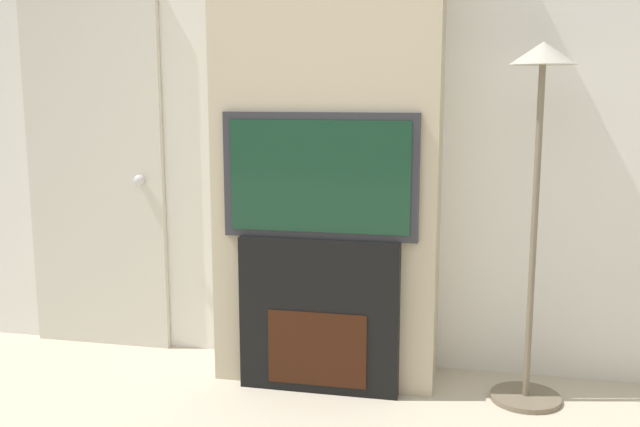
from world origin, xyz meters
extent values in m
cube|color=silver|center=(0.00, 2.03, 1.35)|extent=(6.00, 0.06, 2.70)
cube|color=#BCAD8E|center=(0.00, 1.80, 1.35)|extent=(1.10, 0.39, 2.70)
cube|color=black|center=(0.00, 1.61, 0.38)|extent=(0.78, 0.14, 0.76)
cube|color=#33160A|center=(0.00, 1.53, 0.23)|extent=(0.48, 0.01, 0.36)
cube|color=#2D2D33|center=(0.00, 1.61, 1.06)|extent=(0.94, 0.06, 0.60)
cube|color=#143823|center=(0.00, 1.57, 1.06)|extent=(0.86, 0.01, 0.53)
cylinder|color=#726651|center=(0.99, 1.68, 0.01)|extent=(0.33, 0.33, 0.03)
cylinder|color=#726651|center=(0.99, 1.68, 0.80)|extent=(0.03, 0.03, 1.54)
cone|color=#B7B2A3|center=(0.99, 1.68, 1.62)|extent=(0.30, 0.30, 0.10)
cube|color=beige|center=(-1.38, 1.98, 1.01)|extent=(0.82, 0.04, 2.02)
sphere|color=silver|center=(-1.09, 1.94, 0.97)|extent=(0.06, 0.06, 0.06)
camera|label=1|loc=(0.71, -1.65, 1.45)|focal=40.00mm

